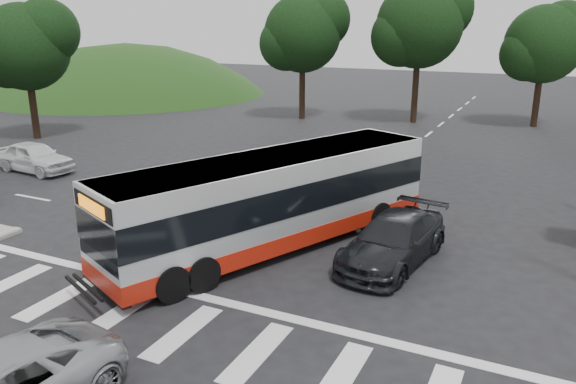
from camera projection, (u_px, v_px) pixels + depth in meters
The scene contains 11 objects.
ground at pixel (277, 256), 17.66m from camera, with size 140.00×140.00×0.00m, color black.
hillside_nw at pixel (128, 94), 56.77m from camera, with size 44.00×44.00×10.00m, color #1D3F14.
crosswalk_ladder at pixel (183, 332), 13.35m from camera, with size 18.00×2.60×0.01m, color silver.
tree_north_a at pixel (421, 23), 38.89m from camera, with size 6.60×6.15×10.17m.
tree_north_b at pixel (545, 43), 37.66m from camera, with size 5.72×5.33×8.43m.
tree_north_c at pixel (304, 32), 40.67m from camera, with size 6.16×5.74×9.30m.
tree_west_a at pixel (27, 46), 33.76m from camera, with size 5.72×5.33×8.43m.
transit_bus at pixel (275, 202), 18.01m from camera, with size 2.54×11.74×3.03m, color #BBBEC0, non-canonical shape.
pedestrian at pixel (179, 261), 15.03m from camera, with size 0.68×0.45×1.86m, color silver.
dark_sedan at pixel (393, 240), 17.02m from camera, with size 2.02×4.97×1.44m, color black.
west_car_white at pixel (35, 157), 27.34m from camera, with size 1.73×4.31×1.47m, color silver.
Camera 1 is at (7.36, -14.54, 7.11)m, focal length 35.00 mm.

